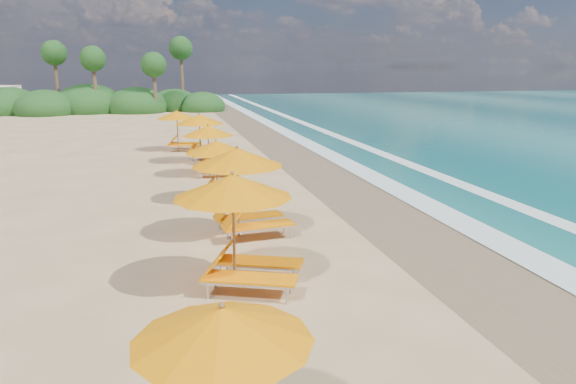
# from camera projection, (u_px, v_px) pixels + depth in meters

# --- Properties ---
(ground) EXTENTS (160.00, 160.00, 0.00)m
(ground) POSITION_uv_depth(u_px,v_px,m) (288.00, 231.00, 15.80)
(ground) COLOR tan
(ground) RESTS_ON ground
(wet_sand) EXTENTS (4.00, 160.00, 0.01)m
(wet_sand) POSITION_uv_depth(u_px,v_px,m) (411.00, 222.00, 16.71)
(wet_sand) COLOR #826D4D
(wet_sand) RESTS_ON ground
(surf_foam) EXTENTS (4.00, 160.00, 0.01)m
(surf_foam) POSITION_uv_depth(u_px,v_px,m) (486.00, 216.00, 17.31)
(surf_foam) COLOR white
(surf_foam) RESTS_ON ground
(station_2) EXTENTS (2.65, 2.55, 2.18)m
(station_2) POSITION_uv_depth(u_px,v_px,m) (238.00, 378.00, 6.22)
(station_2) COLOR olive
(station_2) RESTS_ON ground
(station_3) EXTENTS (3.40, 3.36, 2.62)m
(station_3) POSITION_uv_depth(u_px,v_px,m) (243.00, 223.00, 11.49)
(station_3) COLOR olive
(station_3) RESTS_ON ground
(station_4) EXTENTS (3.06, 2.89, 2.64)m
(station_4) POSITION_uv_depth(u_px,v_px,m) (245.00, 186.00, 15.07)
(station_4) COLOR olive
(station_4) RESTS_ON ground
(station_5) EXTENTS (2.66, 2.51, 2.29)m
(station_5) POSITION_uv_depth(u_px,v_px,m) (222.00, 167.00, 19.04)
(station_5) COLOR olive
(station_5) RESTS_ON ground
(station_6) EXTENTS (2.62, 2.45, 2.32)m
(station_6) POSITION_uv_depth(u_px,v_px,m) (213.00, 147.00, 23.56)
(station_6) COLOR olive
(station_6) RESTS_ON ground
(station_7) EXTENTS (2.98, 2.84, 2.52)m
(station_7) POSITION_uv_depth(u_px,v_px,m) (204.00, 135.00, 26.93)
(station_7) COLOR olive
(station_7) RESTS_ON ground
(station_8) EXTENTS (2.84, 2.71, 2.37)m
(station_8) POSITION_uv_depth(u_px,v_px,m) (181.00, 128.00, 30.74)
(station_8) COLOR olive
(station_8) RESTS_ON ground
(treeline) EXTENTS (25.80, 8.80, 9.74)m
(treeline) POSITION_uv_depth(u_px,v_px,m) (99.00, 103.00, 56.39)
(treeline) COLOR #163D14
(treeline) RESTS_ON ground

